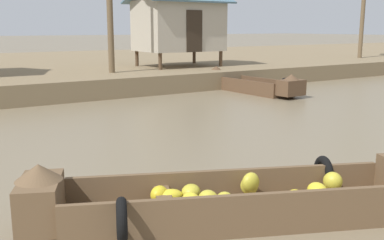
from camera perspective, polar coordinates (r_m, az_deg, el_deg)
The scene contains 5 objects.
ground_plane at distance 10.57m, azimuth -7.80°, elevation -2.10°, with size 300.00×300.00×0.00m, color #7A6B51.
riverbank_strip at distance 25.23m, azimuth -22.78°, elevation 5.82°, with size 160.00×20.00×0.72m, color #7F6B4C.
banana_boat at distance 5.97m, azimuth 5.66°, elevation -9.80°, with size 5.26×2.92×0.89m.
fishing_skiff_distant at distance 17.98m, azimuth 7.28°, elevation 4.51°, with size 1.89×4.95×0.87m.
stilt_house_right at distance 21.25m, azimuth -1.72°, elevation 11.94°, with size 4.29×3.18×3.56m.
Camera 1 is at (-4.26, 0.64, 2.47)m, focal length 42.37 mm.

